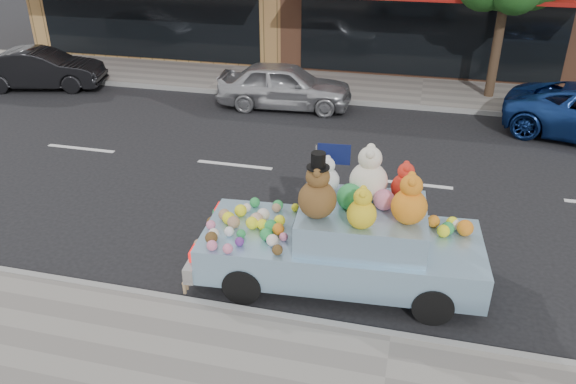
% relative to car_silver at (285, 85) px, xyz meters
% --- Properties ---
extents(ground, '(120.00, 120.00, 0.00)m').
position_rel_car_silver_xyz_m(ground, '(3.89, -4.25, -0.66)').
color(ground, black).
rests_on(ground, ground).
extents(far_sidewalk, '(60.00, 3.00, 0.12)m').
position_rel_car_silver_xyz_m(far_sidewalk, '(3.89, 2.25, -0.60)').
color(far_sidewalk, gray).
rests_on(far_sidewalk, ground).
extents(near_kerb, '(60.00, 0.12, 0.13)m').
position_rel_car_silver_xyz_m(near_kerb, '(3.89, -9.25, -0.60)').
color(near_kerb, gray).
rests_on(near_kerb, ground).
extents(far_kerb, '(60.00, 0.12, 0.13)m').
position_rel_car_silver_xyz_m(far_kerb, '(3.89, 0.75, -0.60)').
color(far_kerb, gray).
rests_on(far_kerb, ground).
extents(car_silver, '(4.01, 1.87, 1.33)m').
position_rel_car_silver_xyz_m(car_silver, '(0.00, 0.00, 0.00)').
color(car_silver, silver).
rests_on(car_silver, ground).
extents(car_dark, '(4.07, 2.26, 1.27)m').
position_rel_car_silver_xyz_m(car_dark, '(-8.07, -0.06, -0.03)').
color(car_dark, black).
rests_on(car_dark, ground).
extents(art_car, '(4.60, 2.07, 2.36)m').
position_rel_car_silver_xyz_m(art_car, '(3.00, -8.04, 0.15)').
color(art_car, black).
rests_on(art_car, ground).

